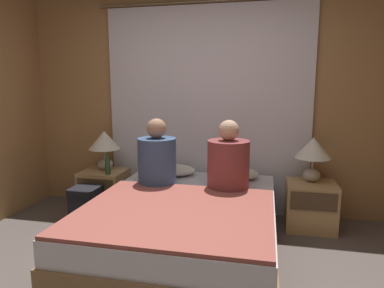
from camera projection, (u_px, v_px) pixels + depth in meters
name	position (u px, v px, depth m)	size (l,w,h in m)	color
wall_back	(207.00, 105.00, 3.97)	(4.40, 0.06, 2.50)	#A37547
curtain_panel	(206.00, 111.00, 3.92)	(2.53, 0.02, 2.38)	silver
bed	(185.00, 226.00, 3.05)	(1.59, 2.03, 0.47)	olive
nightstand_left	(104.00, 191.00, 4.02)	(0.49, 0.44, 0.49)	tan
nightstand_right	(310.00, 206.00, 3.53)	(0.49, 0.44, 0.49)	tan
lamp_left	(104.00, 143.00, 3.98)	(0.36, 0.36, 0.46)	#B2A899
lamp_right	(313.00, 151.00, 3.49)	(0.36, 0.36, 0.46)	#B2A899
pillow_left	(171.00, 170.00, 3.84)	(0.55, 0.35, 0.12)	silver
pillow_right	(233.00, 173.00, 3.70)	(0.55, 0.35, 0.12)	silver
blanket_on_bed	(175.00, 211.00, 2.71)	(1.53, 1.35, 0.03)	#994C42
person_left_in_bed	(157.00, 158.00, 3.43)	(0.38, 0.38, 0.68)	#38517A
person_right_in_bed	(228.00, 162.00, 3.28)	(0.40, 0.40, 0.68)	brown
beer_bottle_on_left_stand	(108.00, 166.00, 3.81)	(0.06, 0.06, 0.24)	#2D4C28
backpack_on_floor	(86.00, 203.00, 3.63)	(0.29, 0.29, 0.41)	black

